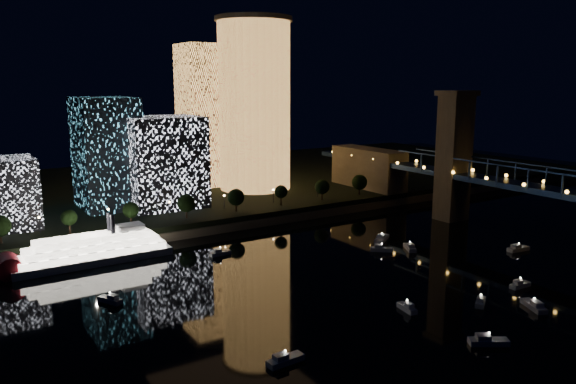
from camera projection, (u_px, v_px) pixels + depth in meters
name	position (u px, v px, depth m)	size (l,w,h in m)	color
ground	(426.00, 290.00, 145.66)	(520.00, 520.00, 0.00)	black
far_bank	(188.00, 186.00, 277.69)	(420.00, 160.00, 5.00)	black
seawall	(267.00, 220.00, 213.28)	(420.00, 6.00, 3.00)	#6B5E4C
tower_cylindrical	(254.00, 105.00, 251.63)	(34.00, 34.00, 76.14)	#FFAC51
tower_rectangular	(204.00, 116.00, 261.99)	(20.51, 20.51, 65.25)	#FFAC51
midrise_blocks	(82.00, 167.00, 207.04)	(103.76, 39.03, 42.54)	white
truss_bridge	(565.00, 199.00, 179.80)	(13.00, 266.00, 50.00)	#18284D
riverboat	(86.00, 252.00, 166.13)	(49.37, 11.13, 14.82)	silver
motorboats	(399.00, 277.00, 153.41)	(128.64, 89.20, 2.78)	silver
esplanade_trees	(184.00, 204.00, 200.39)	(166.64, 6.74, 8.87)	black
street_lamps	(170.00, 206.00, 203.88)	(132.70, 0.70, 5.65)	black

